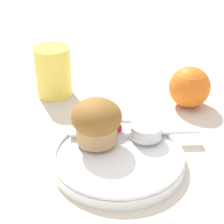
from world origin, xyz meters
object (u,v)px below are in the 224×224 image
Objects in this scene: muffin at (97,121)px; orange_fruit at (190,87)px; butter_knife at (134,131)px; juice_glass at (53,72)px.

orange_fruit is at bearing 55.58° from muffin.
juice_glass reaches higher than butter_knife.
butter_knife is at bearing -34.30° from juice_glass.
butter_knife is at bearing 34.51° from muffin.
juice_glass is (-0.25, -0.02, 0.01)m from orange_fruit.
orange_fruit is at bearing 4.42° from juice_glass.
butter_knife is 2.04× the size of juice_glass.
muffin is 0.38× the size of butter_knife.
juice_glass is (-0.13, 0.16, -0.01)m from muffin.
muffin reaches higher than orange_fruit.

